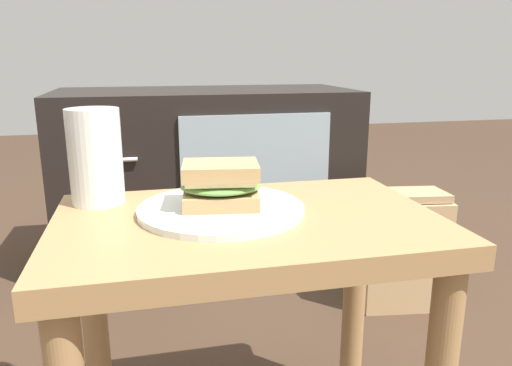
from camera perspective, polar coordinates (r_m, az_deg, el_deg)
name	(u,v)px	position (r m, az deg, el deg)	size (l,w,h in m)	color
side_table	(248,273)	(0.76, -0.95, -10.43)	(0.56, 0.36, 0.46)	#A37A4C
tv_cabinet	(208,176)	(1.68, -5.62, 0.82)	(0.96, 0.46, 0.58)	black
plate	(221,209)	(0.74, -4.07, -3.03)	(0.25, 0.25, 0.01)	silver
sandwich_front	(221,185)	(0.73, -4.12, -0.21)	(0.13, 0.11, 0.07)	tan
beer_glass	(96,159)	(0.81, -18.14, 2.66)	(0.08, 0.08, 0.15)	silver
paper_bag	(401,249)	(1.44, 16.51, -7.34)	(0.25, 0.18, 0.33)	tan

